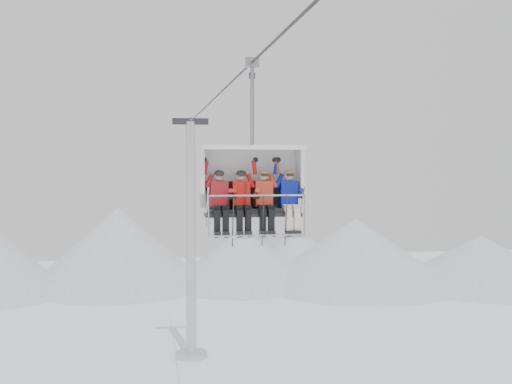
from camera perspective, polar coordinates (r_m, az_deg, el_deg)
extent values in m
cone|color=silver|center=(58.43, -12.14, -4.79)|extent=(16.00, 16.00, 7.00)
cone|color=silver|center=(58.12, -1.22, -5.77)|extent=(14.00, 14.00, 5.00)
cone|color=silver|center=(58.42, 8.86, -5.26)|extent=(18.00, 18.00, 6.00)
cone|color=silver|center=(61.11, 19.34, -5.74)|extent=(16.00, 16.00, 4.50)
cone|color=silver|center=(62.20, 3.88, -5.45)|extent=(12.00, 12.00, 4.50)
cylinder|color=#B8BBC0|center=(36.22, -5.81, -4.30)|extent=(0.56, 0.56, 13.30)
cylinder|color=#B8BBC0|center=(37.57, -5.76, -14.19)|extent=(1.80, 1.80, 0.30)
cube|color=#2F2F34|center=(36.02, -5.86, 6.26)|extent=(2.00, 0.35, 0.35)
cylinder|color=#2F2F34|center=(14.25, 0.00, 11.77)|extent=(0.06, 50.00, 0.06)
cube|color=black|center=(14.54, -0.28, -1.65)|extent=(2.09, 0.55, 0.10)
cube|color=black|center=(14.77, -0.44, -0.21)|extent=(2.09, 0.10, 0.61)
cube|color=#2F2F34|center=(14.55, -0.28, -2.01)|extent=(2.18, 0.60, 0.08)
cube|color=white|center=(14.98, -0.58, 1.28)|extent=(2.32, 0.10, 1.38)
cube|color=white|center=(14.58, -0.33, 3.96)|extent=(2.32, 0.90, 0.10)
cylinder|color=#B5B5B9|center=(13.97, 0.08, -0.31)|extent=(2.12, 0.04, 0.04)
cylinder|color=#B5B5B9|center=(13.98, 0.13, -3.89)|extent=(2.12, 0.04, 0.04)
cylinder|color=gray|center=(14.65, -0.35, 7.73)|extent=(0.10, 0.10, 1.93)
cube|color=gray|center=(14.77, -0.35, 11.45)|extent=(0.30, 0.18, 0.22)
cube|color=#A41A21|center=(14.45, -3.30, -0.20)|extent=(0.40, 0.27, 0.59)
sphere|color=tan|center=(14.40, -3.28, 1.45)|extent=(0.22, 0.22, 0.22)
cube|color=black|center=(14.05, -3.48, -2.58)|extent=(0.13, 0.15, 0.47)
cube|color=black|center=(14.07, -2.71, -2.57)|extent=(0.13, 0.15, 0.47)
cube|color=silver|center=(13.99, -3.43, -4.15)|extent=(0.09, 1.69, 0.26)
cube|color=silver|center=(14.01, -2.66, -4.14)|extent=(0.09, 1.69, 0.26)
cube|color=red|center=(14.51, -1.35, -0.19)|extent=(0.40, 0.27, 0.59)
sphere|color=tan|center=(14.46, -1.33, 1.45)|extent=(0.22, 0.22, 0.22)
cube|color=black|center=(14.11, -1.48, -2.55)|extent=(0.13, 0.15, 0.47)
cube|color=black|center=(14.13, -0.71, -2.54)|extent=(0.13, 0.15, 0.47)
cube|color=silver|center=(14.05, -1.42, -4.11)|extent=(0.09, 1.69, 0.26)
cube|color=silver|center=(14.08, -0.65, -4.10)|extent=(0.09, 1.69, 0.26)
cube|color=red|center=(14.60, 0.67, -0.17)|extent=(0.40, 0.27, 0.59)
sphere|color=tan|center=(14.54, 0.70, 1.46)|extent=(0.22, 0.22, 0.22)
cube|color=black|center=(14.19, 0.61, -2.52)|extent=(0.13, 0.15, 0.47)
cube|color=black|center=(14.22, 1.36, -2.51)|extent=(0.13, 0.15, 0.47)
cube|color=silver|center=(14.13, 0.68, -4.08)|extent=(0.09, 1.69, 0.26)
cube|color=silver|center=(14.16, 1.43, -4.06)|extent=(0.09, 1.69, 0.26)
cube|color=#0E1BA0|center=(14.71, 2.91, -0.15)|extent=(0.40, 0.27, 0.59)
sphere|color=tan|center=(14.66, 2.95, 1.47)|extent=(0.22, 0.22, 0.22)
cube|color=white|center=(14.30, 2.91, -2.48)|extent=(0.13, 0.15, 0.47)
cube|color=white|center=(14.35, 3.65, -2.47)|extent=(0.13, 0.15, 0.47)
cube|color=silver|center=(14.25, 3.00, -4.03)|extent=(0.09, 1.69, 0.26)
cube|color=silver|center=(14.29, 3.74, -4.01)|extent=(0.09, 1.69, 0.26)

